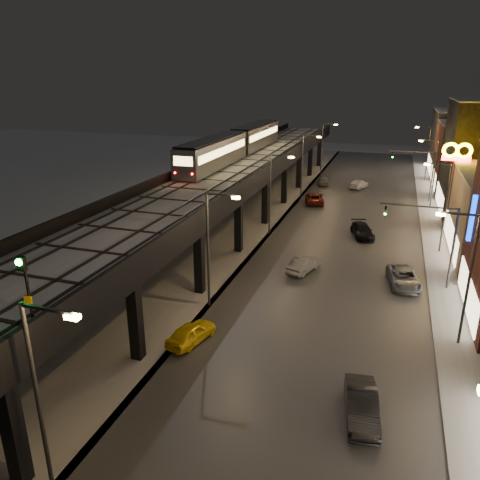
% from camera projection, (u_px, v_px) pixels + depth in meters
% --- Properties ---
extents(ground, '(220.00, 220.00, 0.00)m').
position_uv_depth(ground, '(129.00, 418.00, 24.33)').
color(ground, silver).
extents(road_surface, '(17.00, 120.00, 0.06)m').
position_uv_depth(road_surface, '(347.00, 231.00, 53.46)').
color(road_surface, '#46474D').
rests_on(road_surface, ground).
extents(sidewalk_right, '(4.00, 120.00, 0.14)m').
position_uv_depth(sidewalk_right, '(441.00, 240.00, 50.49)').
color(sidewalk_right, '#9FA1A8').
rests_on(sidewalk_right, ground).
extents(under_viaduct_pavement, '(11.00, 120.00, 0.06)m').
position_uv_depth(under_viaduct_pavement, '(236.00, 220.00, 57.45)').
color(under_viaduct_pavement, '#9FA1A8').
rests_on(under_viaduct_pavement, ground).
extents(elevated_viaduct, '(9.00, 100.00, 6.30)m').
position_uv_depth(elevated_viaduct, '(227.00, 181.00, 52.76)').
color(elevated_viaduct, black).
rests_on(elevated_viaduct, ground).
extents(viaduct_trackbed, '(8.40, 100.00, 0.32)m').
position_uv_depth(viaduct_trackbed, '(227.00, 174.00, 52.62)').
color(viaduct_trackbed, '#B2B7C1').
rests_on(viaduct_trackbed, elevated_viaduct).
extents(viaduct_parapet_streetside, '(0.30, 100.00, 1.10)m').
position_uv_depth(viaduct_parapet_streetside, '(264.00, 172.00, 51.21)').
color(viaduct_parapet_streetside, black).
rests_on(viaduct_parapet_streetside, elevated_viaduct).
extents(viaduct_parapet_far, '(0.30, 100.00, 1.10)m').
position_uv_depth(viaduct_parapet_far, '(191.00, 167.00, 53.78)').
color(viaduct_parapet_far, black).
rests_on(viaduct_parapet_far, elevated_viaduct).
extents(building_e, '(12.20, 12.20, 10.16)m').
position_uv_depth(building_e, '(479.00, 157.00, 71.10)').
color(building_e, brown).
rests_on(building_e, ground).
extents(building_f, '(12.20, 16.20, 11.16)m').
position_uv_depth(building_f, '(468.00, 142.00, 83.48)').
color(building_f, '#3B3B3B').
rests_on(building_f, ground).
extents(streetlight_left_0, '(2.57, 0.28, 9.00)m').
position_uv_depth(streetlight_left_0, '(42.00, 390.00, 18.24)').
color(streetlight_left_0, '#38383A').
rests_on(streetlight_left_0, ground).
extents(streetlight_left_1, '(2.57, 0.28, 9.00)m').
position_uv_depth(streetlight_left_1, '(211.00, 242.00, 34.36)').
color(streetlight_left_1, '#38383A').
rests_on(streetlight_left_1, ground).
extents(streetlight_right_1, '(2.56, 0.28, 9.00)m').
position_uv_depth(streetlight_right_1, '(466.00, 271.00, 29.30)').
color(streetlight_right_1, '#38383A').
rests_on(streetlight_right_1, ground).
extents(streetlight_left_2, '(2.57, 0.28, 9.00)m').
position_uv_depth(streetlight_left_2, '(272.00, 189.00, 50.49)').
color(streetlight_left_2, '#38383A').
rests_on(streetlight_left_2, ground).
extents(streetlight_right_2, '(2.56, 0.28, 9.00)m').
position_uv_depth(streetlight_right_2, '(443.00, 202.00, 45.42)').
color(streetlight_right_2, '#38383A').
rests_on(streetlight_right_2, ground).
extents(streetlight_left_3, '(2.57, 0.28, 9.00)m').
position_uv_depth(streetlight_left_3, '(304.00, 162.00, 66.61)').
color(streetlight_left_3, '#38383A').
rests_on(streetlight_left_3, ground).
extents(streetlight_right_3, '(2.56, 0.28, 9.00)m').
position_uv_depth(streetlight_right_3, '(433.00, 169.00, 61.55)').
color(streetlight_right_3, '#38383A').
rests_on(streetlight_right_3, ground).
extents(streetlight_left_4, '(2.57, 0.28, 9.00)m').
position_uv_depth(streetlight_left_4, '(323.00, 145.00, 82.74)').
color(streetlight_left_4, '#38383A').
rests_on(streetlight_left_4, ground).
extents(streetlight_right_4, '(2.56, 0.28, 9.00)m').
position_uv_depth(streetlight_right_4, '(427.00, 149.00, 77.67)').
color(streetlight_right_4, '#38383A').
rests_on(streetlight_right_4, ground).
extents(traffic_light_rig_a, '(6.10, 0.34, 7.00)m').
position_uv_depth(traffic_light_rig_a, '(439.00, 237.00, 37.87)').
color(traffic_light_rig_a, '#38383A').
rests_on(traffic_light_rig_a, ground).
extents(traffic_light_rig_b, '(6.10, 0.34, 7.00)m').
position_uv_depth(traffic_light_rig_b, '(424.00, 170.00, 64.74)').
color(traffic_light_rig_b, '#38383A').
rests_on(traffic_light_rig_b, ground).
extents(subway_train, '(2.84, 34.56, 3.39)m').
position_uv_depth(subway_train, '(237.00, 143.00, 62.67)').
color(subway_train, gray).
rests_on(subway_train, viaduct_trackbed).
extents(rail_signal, '(0.39, 0.45, 3.36)m').
position_uv_depth(rail_signal, '(25.00, 279.00, 19.05)').
color(rail_signal, black).
rests_on(rail_signal, viaduct_trackbed).
extents(car_taxi, '(2.56, 4.28, 1.36)m').
position_uv_depth(car_taxi, '(191.00, 333.00, 30.98)').
color(car_taxi, yellow).
rests_on(car_taxi, ground).
extents(car_near_white, '(2.59, 4.35, 1.35)m').
position_uv_depth(car_near_white, '(303.00, 265.00, 42.16)').
color(car_near_white, gray).
rests_on(car_near_white, ground).
extents(car_mid_silver, '(3.45, 5.58, 1.44)m').
position_uv_depth(car_mid_silver, '(314.00, 198.00, 64.91)').
color(car_mid_silver, maroon).
rests_on(car_mid_silver, ground).
extents(car_mid_dark, '(3.10, 4.97, 1.34)m').
position_uv_depth(car_mid_dark, '(359.00, 184.00, 73.60)').
color(car_mid_dark, white).
rests_on(car_mid_dark, ground).
extents(car_far_white, '(2.37, 4.21, 1.35)m').
position_uv_depth(car_far_white, '(323.00, 181.00, 76.00)').
color(car_far_white, gray).
rests_on(car_far_white, ground).
extents(car_onc_silver, '(2.24, 4.71, 1.49)m').
position_uv_depth(car_onc_silver, '(362.00, 406.00, 24.07)').
color(car_onc_silver, black).
rests_on(car_onc_silver, ground).
extents(car_onc_dark, '(3.12, 5.37, 1.41)m').
position_uv_depth(car_onc_dark, '(403.00, 278.00, 39.31)').
color(car_onc_dark, slate).
rests_on(car_onc_dark, ground).
extents(car_onc_white, '(3.21, 5.17, 1.40)m').
position_uv_depth(car_onc_white, '(362.00, 231.00, 51.33)').
color(car_onc_white, black).
rests_on(car_onc_white, ground).
extents(sign_mcdonalds, '(3.00, 0.35, 10.16)m').
position_uv_depth(sign_mcdonalds, '(456.00, 160.00, 49.79)').
color(sign_mcdonalds, '#38383A').
rests_on(sign_mcdonalds, ground).
extents(sign_carwash, '(1.61, 0.35, 8.33)m').
position_uv_depth(sign_carwash, '(480.00, 227.00, 35.79)').
color(sign_carwash, '#38383A').
rests_on(sign_carwash, ground).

